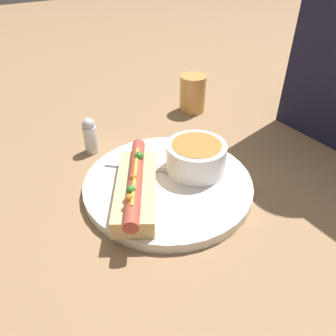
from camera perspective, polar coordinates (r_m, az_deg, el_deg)
ground_plane at (r=0.57m, az=0.00°, el=-3.53°), size 4.00×4.00×0.00m
dinner_plate at (r=0.57m, az=0.00°, el=-2.84°), size 0.29×0.29×0.02m
hot_dog at (r=0.52m, az=-5.60°, el=-3.34°), size 0.19×0.15×0.05m
soup_bowl at (r=0.58m, az=4.75°, el=2.17°), size 0.10×0.10×0.05m
spoon at (r=0.58m, az=-0.52°, el=-0.35°), size 0.12×0.12×0.01m
drinking_glass at (r=0.82m, az=4.32°, el=12.80°), size 0.06×0.06×0.09m
salt_shaker at (r=0.67m, az=-13.40°, el=5.53°), size 0.03×0.03×0.07m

